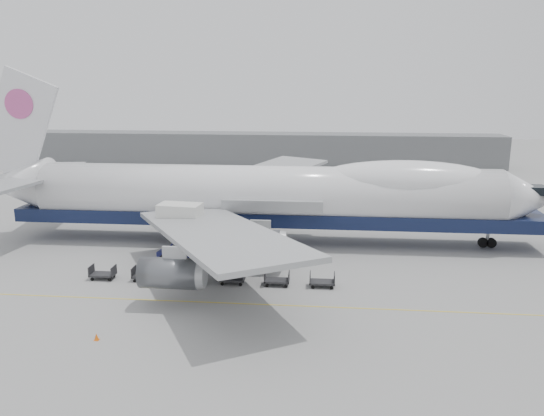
# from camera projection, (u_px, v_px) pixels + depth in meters

# --- Properties ---
(ground) EXTENTS (260.00, 260.00, 0.00)m
(ground) POSITION_uv_depth(u_px,v_px,m) (253.00, 278.00, 50.42)
(ground) COLOR gray
(ground) RESTS_ON ground
(apron_line) EXTENTS (60.00, 0.15, 0.01)m
(apron_line) POSITION_uv_depth(u_px,v_px,m) (244.00, 304.00, 44.61)
(apron_line) COLOR gold
(apron_line) RESTS_ON ground
(hangar) EXTENTS (110.00, 8.00, 7.00)m
(hangar) POSITION_uv_depth(u_px,v_px,m) (249.00, 149.00, 118.27)
(hangar) COLOR slate
(hangar) RESTS_ON ground
(airliner) EXTENTS (67.00, 55.30, 19.98)m
(airliner) POSITION_uv_depth(u_px,v_px,m) (272.00, 194.00, 60.66)
(airliner) COLOR white
(airliner) RESTS_ON ground
(catering_truck) EXTENTS (4.91, 3.64, 6.03)m
(catering_truck) POSITION_uv_depth(u_px,v_px,m) (181.00, 228.00, 54.74)
(catering_truck) COLOR navy
(catering_truck) RESTS_ON ground
(traffic_cone) EXTENTS (0.36, 0.36, 0.53)m
(traffic_cone) POSITION_uv_depth(u_px,v_px,m) (96.00, 337.00, 38.32)
(traffic_cone) COLOR #ED5F0C
(traffic_cone) RESTS_ON ground
(dolly_0) EXTENTS (2.30, 1.35, 1.30)m
(dolly_0) POSITION_uv_depth(u_px,v_px,m) (103.00, 274.00, 50.10)
(dolly_0) COLOR #2D2D30
(dolly_0) RESTS_ON ground
(dolly_1) EXTENTS (2.30, 1.35, 1.30)m
(dolly_1) POSITION_uv_depth(u_px,v_px,m) (145.00, 275.00, 49.71)
(dolly_1) COLOR #2D2D30
(dolly_1) RESTS_ON ground
(dolly_2) EXTENTS (2.30, 1.35, 1.30)m
(dolly_2) POSITION_uv_depth(u_px,v_px,m) (188.00, 277.00, 49.33)
(dolly_2) COLOR #2D2D30
(dolly_2) RESTS_ON ground
(dolly_3) EXTENTS (2.30, 1.35, 1.30)m
(dolly_3) POSITION_uv_depth(u_px,v_px,m) (232.00, 278.00, 48.95)
(dolly_3) COLOR #2D2D30
(dolly_3) RESTS_ON ground
(dolly_4) EXTENTS (2.30, 1.35, 1.30)m
(dolly_4) POSITION_uv_depth(u_px,v_px,m) (277.00, 280.00, 48.57)
(dolly_4) COLOR #2D2D30
(dolly_4) RESTS_ON ground
(dolly_5) EXTENTS (2.30, 1.35, 1.30)m
(dolly_5) POSITION_uv_depth(u_px,v_px,m) (322.00, 281.00, 48.18)
(dolly_5) COLOR #2D2D30
(dolly_5) RESTS_ON ground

